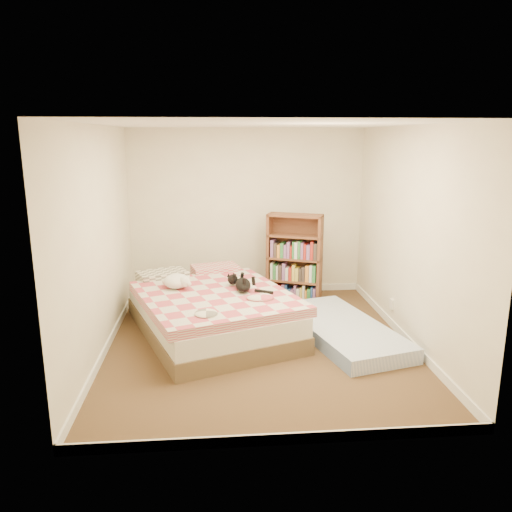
{
  "coord_description": "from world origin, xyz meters",
  "views": [
    {
      "loc": [
        -0.5,
        -5.45,
        2.38
      ],
      "look_at": [
        -0.01,
        0.3,
        0.99
      ],
      "focal_mm": 35.0,
      "sensor_mm": 36.0,
      "label": 1
    }
  ],
  "objects": [
    {
      "name": "bookshelf",
      "position": [
        0.65,
        1.49,
        0.5
      ],
      "size": [
        0.88,
        0.54,
        1.31
      ],
      "rotation": [
        0.0,
        0.0,
        -0.38
      ],
      "color": "#53301C",
      "rests_on": "room"
    },
    {
      "name": "bed",
      "position": [
        -0.56,
        0.45,
        0.28
      ],
      "size": [
        2.29,
        2.69,
        0.61
      ],
      "rotation": [
        0.0,
        0.0,
        0.35
      ],
      "color": "brown",
      "rests_on": "room"
    },
    {
      "name": "room",
      "position": [
        0.0,
        0.0,
        1.2
      ],
      "size": [
        3.51,
        4.01,
        2.51
      ],
      "color": "#49331F",
      "rests_on": "ground"
    },
    {
      "name": "black_cat",
      "position": [
        -0.16,
        0.4,
        0.62
      ],
      "size": [
        0.38,
        0.71,
        0.16
      ],
      "rotation": [
        0.0,
        0.0,
        0.54
      ],
      "color": "black",
      "rests_on": "bed"
    },
    {
      "name": "floor_mattress",
      "position": [
        1.02,
        0.12,
        0.09
      ],
      "size": [
        1.35,
        2.12,
        0.18
      ],
      "primitive_type": "cube",
      "rotation": [
        0.0,
        0.0,
        0.26
      ],
      "color": "#748EC1",
      "rests_on": "room"
    },
    {
      "name": "white_dog",
      "position": [
        -0.97,
        0.52,
        0.64
      ],
      "size": [
        0.36,
        0.38,
        0.17
      ],
      "rotation": [
        0.0,
        0.0,
        0.06
      ],
      "color": "silver",
      "rests_on": "bed"
    }
  ]
}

